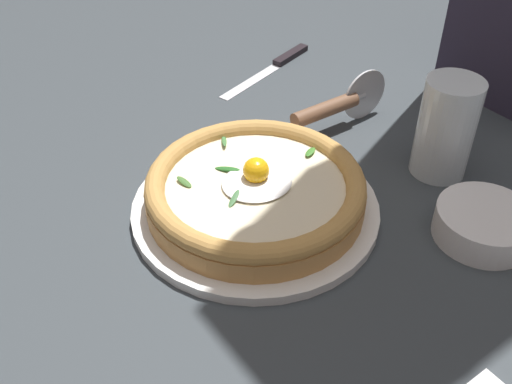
{
  "coord_description": "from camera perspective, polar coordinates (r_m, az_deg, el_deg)",
  "views": [
    {
      "loc": [
        -0.25,
        -0.5,
        0.47
      ],
      "look_at": [
        -0.05,
        -0.0,
        0.03
      ],
      "focal_mm": 41.65,
      "sensor_mm": 36.0,
      "label": 1
    }
  ],
  "objects": [
    {
      "name": "pizza_plate",
      "position": [
        0.71,
        -0.0,
        -1.63
      ],
      "size": [
        0.3,
        0.3,
        0.01
      ],
      "primitive_type": "cylinder",
      "color": "white",
      "rests_on": "ground"
    },
    {
      "name": "ground_plane",
      "position": [
        0.74,
        3.51,
        -1.84
      ],
      "size": [
        2.4,
        2.4,
        0.03
      ],
      "primitive_type": "cube",
      "color": "#363D41",
      "rests_on": "ground"
    },
    {
      "name": "side_bowl",
      "position": [
        0.72,
        21.05,
        -2.89
      ],
      "size": [
        0.11,
        0.11,
        0.04
      ],
      "primitive_type": "cylinder",
      "color": "white",
      "rests_on": "ground"
    },
    {
      "name": "pizza_cutter",
      "position": [
        0.85,
        7.68,
        8.23
      ],
      "size": [
        0.16,
        0.05,
        0.08
      ],
      "color": "silver",
      "rests_on": "ground"
    },
    {
      "name": "drinking_glass",
      "position": [
        0.79,
        17.65,
        5.3
      ],
      "size": [
        0.07,
        0.07,
        0.13
      ],
      "color": "silver",
      "rests_on": "ground"
    },
    {
      "name": "pizza",
      "position": [
        0.69,
        -0.0,
        0.17
      ],
      "size": [
        0.26,
        0.26,
        0.06
      ],
      "color": "tan",
      "rests_on": "pizza_plate"
    },
    {
      "name": "table_knife",
      "position": [
        1.04,
        2.18,
        12.26
      ],
      "size": [
        0.2,
        0.13,
        0.01
      ],
      "color": "silver",
      "rests_on": "ground"
    }
  ]
}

